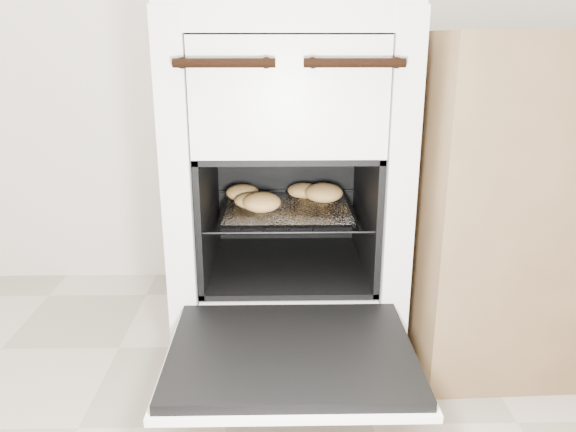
# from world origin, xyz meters

# --- Properties ---
(stove) EXTENTS (0.59, 0.66, 0.91)m
(stove) POSITION_xyz_m (0.15, 1.17, 0.44)
(stove) COLOR white
(stove) RESTS_ON ground
(oven_door) EXTENTS (0.53, 0.42, 0.04)m
(oven_door) POSITION_xyz_m (0.15, 0.67, 0.20)
(oven_door) COLOR black
(oven_door) RESTS_ON stove
(oven_rack) EXTENTS (0.43, 0.42, 0.01)m
(oven_rack) POSITION_xyz_m (0.15, 1.10, 0.39)
(oven_rack) COLOR black
(oven_rack) RESTS_ON stove
(foil_sheet) EXTENTS (0.34, 0.30, 0.01)m
(foil_sheet) POSITION_xyz_m (0.15, 1.08, 0.40)
(foil_sheet) COLOR white
(foil_sheet) RESTS_ON oven_rack
(baked_rolls) EXTENTS (0.37, 0.28, 0.05)m
(baked_rolls) POSITION_xyz_m (0.13, 1.13, 0.42)
(baked_rolls) COLOR #D8AE56
(baked_rolls) RESTS_ON foil_sheet
(counter) EXTENTS (0.88, 0.60, 0.86)m
(counter) POSITION_xyz_m (0.90, 1.08, 0.43)
(counter) COLOR brown
(counter) RESTS_ON ground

